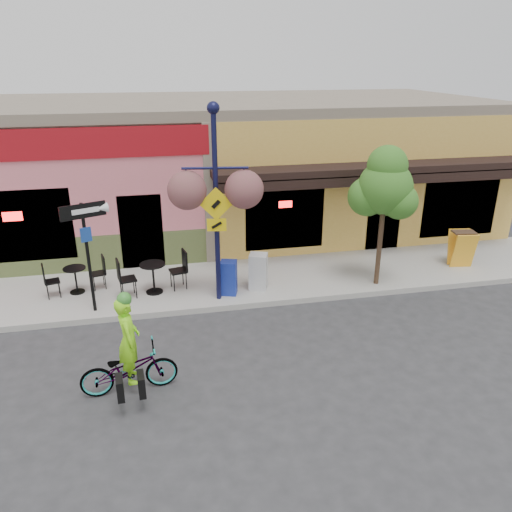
{
  "coord_description": "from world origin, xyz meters",
  "views": [
    {
      "loc": [
        -2.56,
        -10.36,
        5.83
      ],
      "look_at": [
        -0.29,
        0.5,
        1.4
      ],
      "focal_mm": 35.0,
      "sensor_mm": 36.0,
      "label": 1
    }
  ],
  "objects_px": {
    "lamp_post": "(216,207)",
    "street_tree": "(382,217)",
    "cyclist_rider": "(130,352)",
    "newspaper_box_grey": "(258,272)",
    "building": "(224,164)",
    "one_way_sign": "(88,259)",
    "newspaper_box_blue": "(229,278)",
    "bicycle": "(129,369)"
  },
  "relations": [
    {
      "from": "newspaper_box_blue",
      "to": "building",
      "type": "bearing_deg",
      "value": 99.09
    },
    {
      "from": "building",
      "to": "newspaper_box_blue",
      "type": "height_order",
      "value": "building"
    },
    {
      "from": "newspaper_box_grey",
      "to": "bicycle",
      "type": "bearing_deg",
      "value": -112.02
    },
    {
      "from": "cyclist_rider",
      "to": "newspaper_box_grey",
      "type": "xyz_separation_m",
      "value": [
        3.16,
        3.55,
        -0.2
      ]
    },
    {
      "from": "one_way_sign",
      "to": "street_tree",
      "type": "xyz_separation_m",
      "value": [
        7.3,
        0.06,
        0.53
      ]
    },
    {
      "from": "lamp_post",
      "to": "newspaper_box_grey",
      "type": "xyz_separation_m",
      "value": [
        1.09,
        0.36,
        -1.92
      ]
    },
    {
      "from": "one_way_sign",
      "to": "newspaper_box_blue",
      "type": "distance_m",
      "value": 3.43
    },
    {
      "from": "newspaper_box_grey",
      "to": "street_tree",
      "type": "height_order",
      "value": "street_tree"
    },
    {
      "from": "building",
      "to": "lamp_post",
      "type": "bearing_deg",
      "value": -99.99
    },
    {
      "from": "building",
      "to": "lamp_post",
      "type": "distance_m",
      "value": 6.67
    },
    {
      "from": "cyclist_rider",
      "to": "lamp_post",
      "type": "height_order",
      "value": "lamp_post"
    },
    {
      "from": "bicycle",
      "to": "street_tree",
      "type": "distance_m",
      "value": 7.33
    },
    {
      "from": "bicycle",
      "to": "lamp_post",
      "type": "bearing_deg",
      "value": -38.28
    },
    {
      "from": "newspaper_box_grey",
      "to": "building",
      "type": "bearing_deg",
      "value": 109.45
    },
    {
      "from": "lamp_post",
      "to": "one_way_sign",
      "type": "xyz_separation_m",
      "value": [
        -3.02,
        -0.03,
        -1.06
      ]
    },
    {
      "from": "lamp_post",
      "to": "street_tree",
      "type": "distance_m",
      "value": 4.31
    },
    {
      "from": "newspaper_box_grey",
      "to": "street_tree",
      "type": "xyz_separation_m",
      "value": [
        3.19,
        -0.33,
        1.39
      ]
    },
    {
      "from": "one_way_sign",
      "to": "street_tree",
      "type": "distance_m",
      "value": 7.32
    },
    {
      "from": "building",
      "to": "lamp_post",
      "type": "xyz_separation_m",
      "value": [
        -1.16,
        -6.56,
        0.3
      ]
    },
    {
      "from": "lamp_post",
      "to": "building",
      "type": "bearing_deg",
      "value": 88.02
    },
    {
      "from": "cyclist_rider",
      "to": "newspaper_box_grey",
      "type": "bearing_deg",
      "value": -46.43
    },
    {
      "from": "cyclist_rider",
      "to": "one_way_sign",
      "type": "height_order",
      "value": "one_way_sign"
    },
    {
      "from": "lamp_post",
      "to": "one_way_sign",
      "type": "bearing_deg",
      "value": -171.36
    },
    {
      "from": "street_tree",
      "to": "newspaper_box_blue",
      "type": "bearing_deg",
      "value": 177.33
    },
    {
      "from": "bicycle",
      "to": "newspaper_box_blue",
      "type": "relative_size",
      "value": 1.98
    },
    {
      "from": "cyclist_rider",
      "to": "newspaper_box_blue",
      "type": "distance_m",
      "value": 4.15
    },
    {
      "from": "one_way_sign",
      "to": "newspaper_box_grey",
      "type": "relative_size",
      "value": 2.77
    },
    {
      "from": "building",
      "to": "one_way_sign",
      "type": "bearing_deg",
      "value": -122.31
    },
    {
      "from": "lamp_post",
      "to": "street_tree",
      "type": "xyz_separation_m",
      "value": [
        4.28,
        0.03,
        -0.53
      ]
    },
    {
      "from": "one_way_sign",
      "to": "newspaper_box_grey",
      "type": "xyz_separation_m",
      "value": [
        4.11,
        0.39,
        -0.85
      ]
    },
    {
      "from": "cyclist_rider",
      "to": "newspaper_box_blue",
      "type": "xyz_separation_m",
      "value": [
        2.35,
        3.41,
        -0.24
      ]
    },
    {
      "from": "building",
      "to": "bicycle",
      "type": "distance_m",
      "value": 10.45
    },
    {
      "from": "newspaper_box_blue",
      "to": "newspaper_box_grey",
      "type": "relative_size",
      "value": 0.93
    },
    {
      "from": "building",
      "to": "street_tree",
      "type": "xyz_separation_m",
      "value": [
        3.13,
        -6.54,
        -0.23
      ]
    },
    {
      "from": "lamp_post",
      "to": "newspaper_box_blue",
      "type": "height_order",
      "value": "lamp_post"
    },
    {
      "from": "newspaper_box_blue",
      "to": "street_tree",
      "type": "height_order",
      "value": "street_tree"
    },
    {
      "from": "street_tree",
      "to": "lamp_post",
      "type": "bearing_deg",
      "value": -179.62
    },
    {
      "from": "newspaper_box_grey",
      "to": "cyclist_rider",
      "type": "bearing_deg",
      "value": -111.57
    },
    {
      "from": "cyclist_rider",
      "to": "lamp_post",
      "type": "relative_size",
      "value": 0.35
    },
    {
      "from": "one_way_sign",
      "to": "building",
      "type": "bearing_deg",
      "value": 34.96
    },
    {
      "from": "building",
      "to": "cyclist_rider",
      "type": "distance_m",
      "value": 10.37
    },
    {
      "from": "building",
      "to": "cyclist_rider",
      "type": "relative_size",
      "value": 10.86
    }
  ]
}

